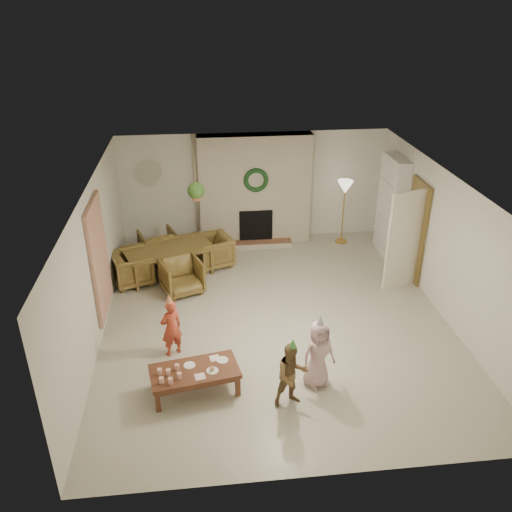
{
  "coord_description": "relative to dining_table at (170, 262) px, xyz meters",
  "views": [
    {
      "loc": [
        -1.23,
        -7.89,
        5.25
      ],
      "look_at": [
        -0.3,
        0.4,
        1.05
      ],
      "focal_mm": 37.07,
      "sensor_mm": 36.0,
      "label": 1
    }
  ],
  "objects": [
    {
      "name": "dining_chair_far",
      "position": [
        -0.26,
        0.72,
        0.03
      ],
      "size": [
        0.93,
        0.94,
        0.67
      ],
      "primitive_type": "imported",
      "rotation": [
        0.0,
        0.0,
        3.49
      ],
      "color": "brown",
      "rests_on": "floor"
    },
    {
      "name": "ceiling",
      "position": [
        1.92,
        -1.82,
        2.19
      ],
      "size": [
        7.0,
        7.0,
        0.0
      ],
      "primitive_type": "plane",
      "rotation": [
        3.14,
        0.0,
        0.0
      ],
      "color": "white",
      "rests_on": "wall_back"
    },
    {
      "name": "floor_lamp_post",
      "position": [
        3.91,
        1.18,
        0.39
      ],
      "size": [
        0.03,
        0.03,
        1.34
      ],
      "primitive_type": "cylinder",
      "color": "gold",
      "rests_on": "floor"
    },
    {
      "name": "cup_c",
      "position": [
        0.15,
        -3.88,
        0.13
      ],
      "size": [
        0.08,
        0.08,
        0.09
      ],
      "primitive_type": "cylinder",
      "rotation": [
        0.0,
        0.0,
        0.18
      ],
      "color": "white",
      "rests_on": "coffee_table_top"
    },
    {
      "name": "hanging_plant_cord",
      "position": [
        0.62,
        -0.32,
        1.84
      ],
      "size": [
        0.01,
        0.01,
        0.7
      ],
      "primitive_type": "cylinder",
      "color": "tan",
      "rests_on": "ceiling"
    },
    {
      "name": "wall_back",
      "position": [
        1.92,
        1.68,
        0.94
      ],
      "size": [
        7.0,
        0.0,
        7.0
      ],
      "primitive_type": "plane",
      "rotation": [
        1.57,
        0.0,
        0.0
      ],
      "color": "silver",
      "rests_on": "floor"
    },
    {
      "name": "cup_e",
      "position": [
        0.27,
        -3.78,
        0.13
      ],
      "size": [
        0.08,
        0.08,
        0.09
      ],
      "primitive_type": "cylinder",
      "rotation": [
        0.0,
        0.0,
        0.18
      ],
      "color": "white",
      "rests_on": "coffee_table_top"
    },
    {
      "name": "fireplace_firebox",
      "position": [
        1.92,
        1.3,
        0.14
      ],
      "size": [
        0.75,
        0.12,
        0.75
      ],
      "primitive_type": "cube",
      "color": "black",
      "rests_on": "floor"
    },
    {
      "name": "coffee_leg_fr",
      "position": [
        1.09,
        -3.77,
        -0.14
      ],
      "size": [
        0.08,
        0.08,
        0.33
      ],
      "primitive_type": "cube",
      "rotation": [
        0.0,
        0.0,
        0.18
      ],
      "color": "brown",
      "rests_on": "floor"
    },
    {
      "name": "dining_table",
      "position": [
        0.0,
        0.0,
        0.0
      ],
      "size": [
        1.96,
        1.51,
        0.61
      ],
      "primitive_type": "imported",
      "rotation": [
        0.0,
        0.0,
        0.35
      ],
      "color": "brown",
      "rests_on": "floor"
    },
    {
      "name": "plate_b",
      "position": [
        0.74,
        -3.67,
        0.09
      ],
      "size": [
        0.2,
        0.2,
        0.01
      ],
      "primitive_type": "cylinder",
      "rotation": [
        0.0,
        0.0,
        0.18
      ],
      "color": "white",
      "rests_on": "coffee_table_top"
    },
    {
      "name": "food_scoop",
      "position": [
        0.74,
        -3.67,
        0.13
      ],
      "size": [
        0.08,
        0.08,
        0.07
      ],
      "primitive_type": "sphere",
      "rotation": [
        0.0,
        0.0,
        0.18
      ],
      "color": "tan",
      "rests_on": "plate_b"
    },
    {
      "name": "fireplace_hearth",
      "position": [
        1.92,
        1.13,
        -0.25
      ],
      "size": [
        1.6,
        0.3,
        0.12
      ],
      "primitive_type": "cube",
      "color": "brown",
      "rests_on": "floor"
    },
    {
      "name": "bookshelf_shelf_a",
      "position": [
        4.74,
        0.48,
        0.14
      ],
      "size": [
        0.3,
        0.92,
        0.03
      ],
      "primitive_type": "cube",
      "color": "white",
      "rests_on": "bookshelf_carcass"
    },
    {
      "name": "party_hat_plaid",
      "position": [
        1.82,
        -4.02,
        0.72
      ],
      "size": [
        0.13,
        0.13,
        0.16
      ],
      "primitive_type": "cone",
      "rotation": [
        0.0,
        0.0,
        -0.14
      ],
      "color": "green",
      "rests_on": "child_plaid"
    },
    {
      "name": "floor_lamp_base",
      "position": [
        3.91,
        1.18,
        -0.29
      ],
      "size": [
        0.28,
        0.28,
        0.03
      ],
      "primitive_type": "cylinder",
      "color": "gold",
      "rests_on": "floor"
    },
    {
      "name": "bookshelf_carcass",
      "position": [
        4.76,
        0.48,
        0.79
      ],
      "size": [
        0.3,
        1.0,
        2.2
      ],
      "primitive_type": "cube",
      "color": "white",
      "rests_on": "floor"
    },
    {
      "name": "coffee_table_top",
      "position": [
        0.48,
        -3.62,
        0.05
      ],
      "size": [
        1.35,
        0.85,
        0.06
      ],
      "primitive_type": "cube",
      "rotation": [
        0.0,
        0.0,
        0.18
      ],
      "color": "brown",
      "rests_on": "floor"
    },
    {
      "name": "books_row_lower",
      "position": [
        4.72,
        0.33,
        0.28
      ],
      "size": [
        0.2,
        0.4,
        0.24
      ],
      "primitive_type": "cube",
      "color": "#B12B20",
      "rests_on": "bookshelf_shelf_a"
    },
    {
      "name": "coffee_table_apron",
      "position": [
        0.48,
        -3.62,
        -0.01
      ],
      "size": [
        1.24,
        0.73,
        0.08
      ],
      "primitive_type": "cube",
      "rotation": [
        0.0,
        0.0,
        0.18
      ],
      "color": "brown",
      "rests_on": "floor"
    },
    {
      "name": "bookshelf_shelf_b",
      "position": [
        4.74,
        0.48,
        0.54
      ],
      "size": [
        0.3,
        0.92,
        0.03
      ],
      "primitive_type": "cube",
      "color": "white",
      "rests_on": "bookshelf_carcass"
    },
    {
      "name": "hanging_plant_foliage",
      "position": [
        0.62,
        -0.32,
        1.61
      ],
      "size": [
        0.32,
        0.32,
        0.32
      ],
      "primitive_type": "sphere",
      "color": "#284C19",
      "rests_on": "hanging_plant_pot"
    },
    {
      "name": "napkin_left",
      "position": [
        0.56,
        -3.78,
        0.09
      ],
      "size": [
        0.17,
        0.17,
        0.01
      ],
      "primitive_type": "cube",
      "rotation": [
        0.0,
        0.0,
        0.18
      ],
      "color": "#FFBBC8",
      "rests_on": "coffee_table_top"
    },
    {
      "name": "cup_b",
      "position": [
        -0.01,
        -3.66,
        0.13
      ],
      "size": [
        0.08,
        0.08,
        0.09
      ],
      "primitive_type": "cylinder",
      "rotation": [
        0.0,
        0.0,
        0.18
      ],
      "color": "white",
      "rests_on": "coffee_table_top"
    },
    {
      "name": "coffee_leg_bl",
      "position": [
        -0.13,
        -3.47,
        -0.14
      ],
      "size": [
        0.08,
        0.08,
        0.33
      ],
      "primitive_type": "cube",
      "rotation": [
        0.0,
        0.0,
        0.18
      ],
      "color": "brown",
      "rests_on": "floor"
    },
    {
      "name": "door_frame",
      "position": [
        4.88,
        -0.62,
        0.71
      ],
      "size": [
        0.05,
        0.86,
        2.04
      ],
      "primitive_type": "cube",
      "color": "brown",
      "rests_on": "floor"
    },
    {
      "name": "bookshelf_shelf_d",
      "position": [
        4.74,
        0.48,
        1.34
      ],
      "size": [
        0.3,
        0.92,
        0.03
      ],
      "primitive_type": "cube",
      "color": "white",
      "rests_on": "bookshelf_carcass"
    },
    {
      "name": "party_hat_pink",
      "position": [
        2.28,
        -3.65,
        0.81
      ],
      "size": [
        0.16,
        0.16,
        0.19
      ],
      "primitive_type": "cone",
      "rotation": [
        0.0,
        0.0,
        0.18
      ],
      "color": "#B3B1B9",
      "rests_on": "child_pink"
    },
    {
      "name": "floor",
      "position": [
        1.92,
        -1.82,
        -0.31
      ],
      "size": [
        7.0,
        7.0,
        0.0
      ],
      "primitive_type": "plane",
      "color": "#B7B29E",
      "rests_on": "ground"
    },
    {
      "name": "books_row_upper",
      "position": [
        4.72,
        0.38,
        1.07
      ],
      "size": [
        0.2,
        0.36,
        0.22
      ],
      "primitive_type": "cube",
      "color": "gold",
      "rests_on": "bookshelf_shelf_c"
    },
    {
      "name": "cup_d",
      "position": [
        0.12,
        -3.68,
        0.13
      ],
      "size": [
        0.08,
        0.08,
        0.09
      ],
      "primitive_type": "cylinder",
      "rotation": [
        0.0,
        0.0,
        0.18
      ],
      "color": "white",
      "rests_on": "coffee_table_top"
    },
    {
      "name": "door_leaf",
      "position": [
        4.5,
        -1.0,
        0.69
      ],
      "size": [
        0.77,
        0.32,
        2.0
      ],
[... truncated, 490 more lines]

